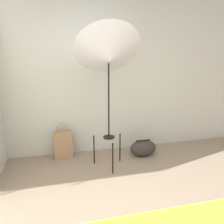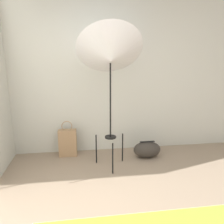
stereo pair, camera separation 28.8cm
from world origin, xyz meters
name	(u,v)px [view 1 (the left image)]	position (x,y,z in m)	size (l,w,h in m)	color
wall_back	(106,76)	(0.00, 2.33, 1.30)	(8.00, 0.05, 2.60)	beige
photo_umbrella	(109,55)	(-0.10, 1.69, 1.63)	(0.93, 0.82, 2.05)	black
tote_bag	(63,144)	(-0.75, 2.13, 0.23)	(0.29, 0.14, 0.60)	#9E7A56
duffel_bag	(143,148)	(0.53, 1.89, 0.13)	(0.45, 0.27, 0.28)	#332D28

